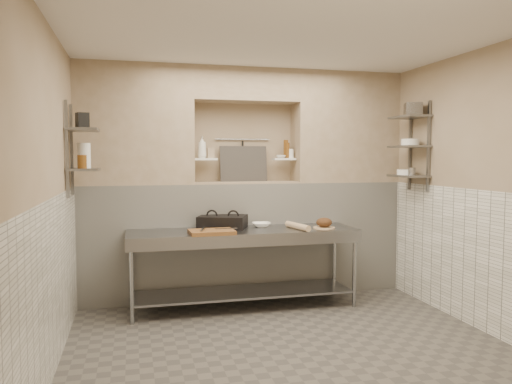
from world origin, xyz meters
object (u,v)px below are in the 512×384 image
object	(u,v)px
prep_table	(244,252)
bowl_alcove	(281,157)
bottle_soap	(202,147)
mixing_bowl	(261,225)
jug_left	(84,156)
cutting_board	(212,232)
bread_loaf	(324,222)
rolling_pin	(298,226)
panini_press	(223,222)

from	to	relation	value
prep_table	bowl_alcove	xyz separation A→B (m)	(0.60, 0.54, 1.09)
bottle_soap	bowl_alcove	xyz separation A→B (m)	(0.99, -0.01, -0.12)
mixing_bowl	bowl_alcove	world-z (taller)	bowl_alcove
bottle_soap	jug_left	bearing A→B (deg)	-154.42
jug_left	mixing_bowl	bearing A→B (deg)	7.52
cutting_board	bottle_soap	bearing A→B (deg)	89.61
prep_table	jug_left	world-z (taller)	jug_left
cutting_board	prep_table	bearing A→B (deg)	27.13
cutting_board	bread_loaf	distance (m)	1.34
rolling_pin	bread_loaf	bearing A→B (deg)	-0.62
panini_press	bottle_soap	world-z (taller)	bottle_soap
rolling_pin	bottle_soap	size ratio (longest dim) A/B	1.74
jug_left	bread_loaf	bearing A→B (deg)	-0.42
bowl_alcove	jug_left	world-z (taller)	jug_left
rolling_pin	bowl_alcove	bearing A→B (deg)	91.16
prep_table	jug_left	size ratio (longest dim) A/B	10.16
cutting_board	jug_left	bearing A→B (deg)	174.38
prep_table	panini_press	size ratio (longest dim) A/B	4.05
mixing_bowl	bottle_soap	bearing A→B (deg)	150.53
prep_table	bowl_alcove	size ratio (longest dim) A/B	21.54
mixing_bowl	bread_loaf	world-z (taller)	bread_loaf
panini_press	cutting_board	size ratio (longest dim) A/B	1.34
cutting_board	rolling_pin	size ratio (longest dim) A/B	1.02
bowl_alcove	mixing_bowl	bearing A→B (deg)	-134.29
cutting_board	mixing_bowl	world-z (taller)	mixing_bowl
prep_table	rolling_pin	world-z (taller)	rolling_pin
jug_left	rolling_pin	bearing A→B (deg)	-0.39
mixing_bowl	rolling_pin	world-z (taller)	rolling_pin
prep_table	bottle_soap	xyz separation A→B (m)	(-0.39, 0.55, 1.20)
cutting_board	bread_loaf	xyz separation A→B (m)	(1.33, 0.11, 0.05)
panini_press	jug_left	size ratio (longest dim) A/B	2.51
bowl_alcove	jug_left	bearing A→B (deg)	-165.06
mixing_bowl	prep_table	bearing A→B (deg)	-144.58
bowl_alcove	jug_left	xyz separation A→B (m)	(-2.29, -0.61, 0.01)
bottle_soap	bread_loaf	bearing A→B (deg)	-25.79
prep_table	rolling_pin	bearing A→B (deg)	-8.52
cutting_board	jug_left	world-z (taller)	jug_left
rolling_pin	jug_left	world-z (taller)	jug_left
panini_press	jug_left	world-z (taller)	jug_left
mixing_bowl	rolling_pin	bearing A→B (deg)	-37.23
mixing_bowl	bread_loaf	distance (m)	0.74
bread_loaf	cutting_board	bearing A→B (deg)	-175.36
cutting_board	panini_press	bearing A→B (deg)	64.74
rolling_pin	panini_press	bearing A→B (deg)	160.05
panini_press	jug_left	bearing A→B (deg)	-147.32
mixing_bowl	bread_loaf	xyz separation A→B (m)	(0.68, -0.28, 0.04)
panini_press	bowl_alcove	xyz separation A→B (m)	(0.80, 0.33, 0.76)
panini_press	prep_table	bearing A→B (deg)	-23.08
bottle_soap	bowl_alcove	size ratio (longest dim) A/B	2.22
rolling_pin	jug_left	bearing A→B (deg)	179.61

